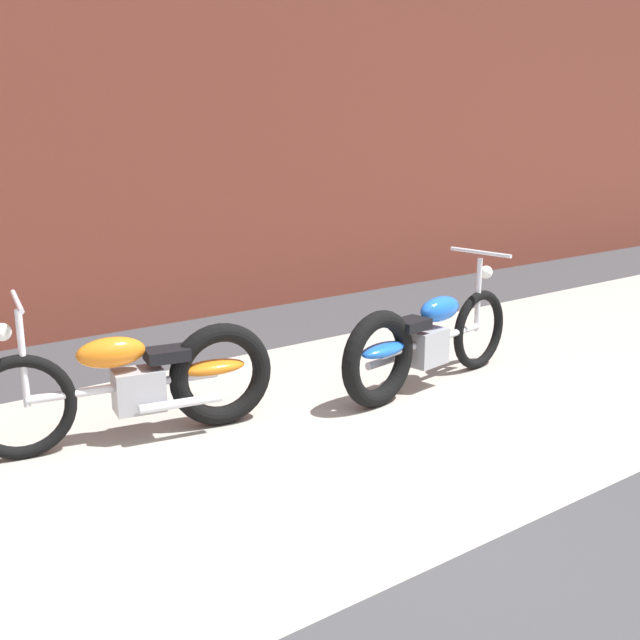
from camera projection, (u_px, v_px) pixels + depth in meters
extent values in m
plane|color=#38383A|center=(451.00, 560.00, 3.72)|extent=(80.00, 80.00, 0.00)
cube|color=#9E998E|center=(258.00, 442.00, 5.08)|extent=(36.00, 3.50, 0.01)
cube|color=brown|center=(51.00, 19.00, 7.03)|extent=(36.00, 0.50, 5.92)
torus|color=black|center=(21.00, 407.00, 4.76)|extent=(0.68, 0.21, 0.68)
torus|color=black|center=(221.00, 375.00, 5.30)|extent=(0.74, 0.26, 0.73)
cylinder|color=silver|center=(126.00, 386.00, 5.02)|extent=(1.22, 0.29, 0.06)
cube|color=#99999E|center=(139.00, 390.00, 5.06)|extent=(0.36, 0.28, 0.28)
ellipsoid|color=orange|center=(111.00, 352.00, 4.93)|extent=(0.47, 0.27, 0.20)
ellipsoid|color=orange|center=(214.00, 367.00, 5.26)|extent=(0.47, 0.26, 0.10)
cube|color=black|center=(167.00, 354.00, 5.09)|extent=(0.31, 0.25, 0.08)
cylinder|color=silver|center=(23.00, 359.00, 4.70)|extent=(0.05, 0.05, 0.62)
cylinder|color=silver|center=(17.00, 301.00, 4.61)|extent=(0.14, 0.58, 0.03)
sphere|color=white|center=(2.00, 332.00, 4.61)|extent=(0.11, 0.11, 0.11)
cylinder|color=silver|center=(181.00, 403.00, 5.05)|extent=(0.55, 0.16, 0.06)
torus|color=black|center=(479.00, 330.00, 6.54)|extent=(0.68, 0.18, 0.68)
torus|color=black|center=(378.00, 359.00, 5.65)|extent=(0.74, 0.23, 0.73)
cylinder|color=silver|center=(433.00, 340.00, 6.09)|extent=(1.23, 0.23, 0.06)
cube|color=#99999E|center=(426.00, 347.00, 6.04)|extent=(0.35, 0.26, 0.28)
ellipsoid|color=blue|center=(440.00, 309.00, 6.08)|extent=(0.46, 0.25, 0.20)
ellipsoid|color=blue|center=(383.00, 350.00, 5.67)|extent=(0.46, 0.24, 0.10)
cube|color=black|center=(411.00, 324.00, 5.85)|extent=(0.31, 0.24, 0.08)
cylinder|color=silver|center=(478.00, 295.00, 6.43)|extent=(0.05, 0.05, 0.62)
cylinder|color=silver|center=(480.00, 252.00, 6.35)|extent=(0.11, 0.58, 0.03)
sphere|color=white|center=(486.00, 272.00, 6.46)|extent=(0.11, 0.11, 0.11)
cylinder|color=silver|center=(391.00, 359.00, 6.00)|extent=(0.55, 0.14, 0.06)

